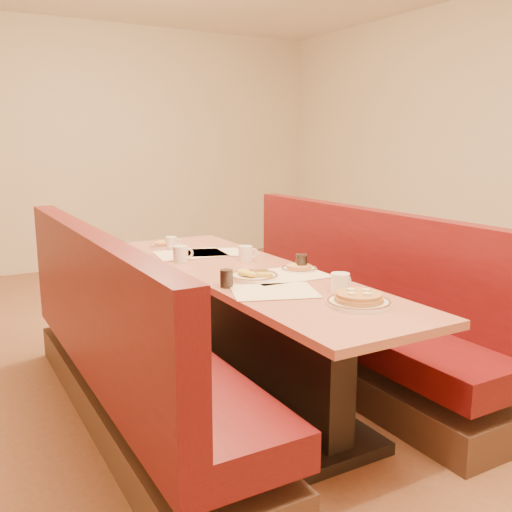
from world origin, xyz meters
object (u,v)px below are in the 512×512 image
coffee_mug_b (181,254)px  pancake_plate (359,300)px  coffee_mug_a (341,283)px  soda_tumbler_mid (302,262)px  coffee_mug_d (172,243)px  booth_right (349,317)px  coffee_mug_c (246,253)px  soda_tumbler_near (227,278)px  booth_left (127,359)px  diner_table (250,334)px  eggs_plate (253,275)px

coffee_mug_b → pancake_plate: bearing=-73.9°
coffee_mug_a → soda_tumbler_mid: (0.12, 0.51, -0.00)m
coffee_mug_a → coffee_mug_d: 1.52m
booth_right → coffee_mug_c: bearing=157.5°
coffee_mug_a → coffee_mug_c: bearing=77.6°
booth_right → soda_tumbler_mid: (-0.46, -0.12, 0.43)m
soda_tumbler_near → soda_tumbler_mid: size_ratio=0.99×
booth_left → booth_right: size_ratio=1.00×
coffee_mug_c → diner_table: bearing=-90.0°
booth_left → coffee_mug_c: booth_left is taller
booth_right → pancake_plate: booth_right is taller
diner_table → eggs_plate: bearing=-112.3°
booth_left → coffee_mug_d: bearing=55.2°
booth_left → coffee_mug_a: size_ratio=19.41×
diner_table → soda_tumbler_mid: (0.27, -0.12, 0.42)m
coffee_mug_b → soda_tumbler_mid: (0.51, -0.55, -0.00)m
booth_left → coffee_mug_c: size_ratio=21.15×
booth_right → pancake_plate: 1.14m
soda_tumbler_near → soda_tumbler_mid: 0.57m
eggs_plate → coffee_mug_b: coffee_mug_b is taller
coffee_mug_b → coffee_mug_c: size_ratio=1.09×
pancake_plate → coffee_mug_c: bearing=88.7°
booth_left → booth_right: bearing=0.0°
coffee_mug_a → soda_tumbler_near: size_ratio=1.40×
coffee_mug_d → coffee_mug_c: bearing=-66.8°
pancake_plate → soda_tumbler_mid: soda_tumbler_mid is taller
diner_table → coffee_mug_c: (0.12, 0.25, 0.42)m
diner_table → coffee_mug_d: size_ratio=22.96×
booth_right → coffee_mug_a: 0.96m
soda_tumbler_mid → diner_table: bearing=155.5°
booth_left → booth_right: same height
pancake_plate → soda_tumbler_mid: bearing=76.1°
coffee_mug_a → coffee_mug_d: bearing=86.1°
booth_right → soda_tumbler_near: 1.13m
booth_left → pancake_plate: 1.25m
booth_right → eggs_plate: 0.91m
booth_left → soda_tumbler_mid: size_ratio=26.87×
booth_left → coffee_mug_d: 1.14m
coffee_mug_c → soda_tumbler_mid: same height
soda_tumbler_mid → coffee_mug_b: bearing=133.0°
pancake_plate → eggs_plate: pancake_plate is taller
coffee_mug_a → coffee_mug_b: (-0.40, 1.06, -0.00)m
coffee_mug_c → coffee_mug_d: size_ratio=1.09×
booth_right → eggs_plate: (-0.80, -0.16, 0.40)m
booth_right → eggs_plate: booth_right is taller
booth_left → coffee_mug_b: booth_left is taller
soda_tumbler_mid → coffee_mug_d: bearing=112.3°
soda_tumbler_mid → soda_tumbler_near: bearing=-165.8°
booth_left → soda_tumbler_near: (0.45, -0.26, 0.43)m
pancake_plate → coffee_mug_d: bearing=97.5°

